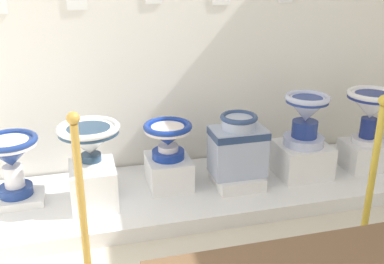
% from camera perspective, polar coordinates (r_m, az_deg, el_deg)
% --- Properties ---
extents(display_platform, '(3.15, 0.90, 0.10)m').
position_cam_1_polar(display_platform, '(3.34, 1.48, -7.44)').
color(display_platform, white).
rests_on(display_platform, ground_plane).
extents(plinth_block_pale_glazed, '(0.36, 0.29, 0.05)m').
position_cam_1_polar(plinth_block_pale_glazed, '(3.31, -21.31, -7.77)').
color(plinth_block_pale_glazed, white).
rests_on(plinth_block_pale_glazed, display_platform).
extents(antique_toilet_pale_glazed, '(0.37, 0.37, 0.41)m').
position_cam_1_polar(antique_toilet_pale_glazed, '(3.18, -22.06, -2.70)').
color(antique_toilet_pale_glazed, navy).
rests_on(antique_toilet_pale_glazed, plinth_block_pale_glazed).
extents(plinth_block_squat_floral, '(0.30, 0.34, 0.28)m').
position_cam_1_polar(plinth_block_squat_floral, '(3.08, -12.40, -6.60)').
color(plinth_block_squat_floral, white).
rests_on(plinth_block_squat_floral, display_platform).
extents(antique_toilet_squat_floral, '(0.40, 0.40, 0.29)m').
position_cam_1_polar(antique_toilet_squat_floral, '(2.94, -12.90, -0.89)').
color(antique_toilet_squat_floral, white).
rests_on(antique_toilet_squat_floral, plinth_block_squat_floral).
extents(plinth_block_slender_white, '(0.30, 0.35, 0.21)m').
position_cam_1_polar(plinth_block_slender_white, '(3.28, -2.99, -4.98)').
color(plinth_block_slender_white, white).
rests_on(plinth_block_slender_white, display_platform).
extents(antique_toilet_slender_white, '(0.35, 0.35, 0.26)m').
position_cam_1_polar(antique_toilet_slender_white, '(3.16, -3.08, -0.47)').
color(antique_toilet_slender_white, navy).
rests_on(antique_toilet_slender_white, plinth_block_slender_white).
extents(plinth_block_rightmost, '(0.33, 0.35, 0.09)m').
position_cam_1_polar(plinth_block_rightmost, '(3.32, 5.67, -5.91)').
color(plinth_block_rightmost, white).
rests_on(plinth_block_rightmost, display_platform).
extents(antique_toilet_rightmost, '(0.39, 0.26, 0.45)m').
position_cam_1_polar(antique_toilet_rightmost, '(3.21, 5.85, -1.60)').
color(antique_toilet_rightmost, '#A7B5D1').
rests_on(antique_toilet_rightmost, plinth_block_rightmost).
extents(plinth_block_leftmost, '(0.38, 0.35, 0.25)m').
position_cam_1_polar(plinth_block_leftmost, '(3.52, 13.75, -3.39)').
color(plinth_block_leftmost, white).
rests_on(plinth_block_leftmost, display_platform).
extents(antique_toilet_leftmost, '(0.33, 0.33, 0.39)m').
position_cam_1_polar(antique_toilet_leftmost, '(3.39, 14.27, 2.14)').
color(antique_toilet_leftmost, silver).
rests_on(antique_toilet_leftmost, plinth_block_leftmost).
extents(plinth_block_central_ornate, '(0.32, 0.28, 0.21)m').
position_cam_1_polar(plinth_block_central_ornate, '(3.79, 20.98, -2.70)').
color(plinth_block_central_ornate, white).
rests_on(plinth_block_central_ornate, display_platform).
extents(antique_toilet_central_ornate, '(0.38, 0.38, 0.41)m').
position_cam_1_polar(antique_toilet_central_ornate, '(3.66, 21.79, 3.09)').
color(antique_toilet_central_ornate, white).
rests_on(antique_toilet_central_ornate, plinth_block_central_ornate).
extents(info_placard_second, '(0.14, 0.01, 0.13)m').
position_cam_1_polar(info_placard_second, '(3.29, -14.45, 15.91)').
color(info_placard_second, white).
extents(stanchion_post_near_left, '(0.27, 0.27, 0.99)m').
position_cam_1_polar(stanchion_post_near_left, '(2.46, -13.38, -13.31)').
color(stanchion_post_near_left, '#BE8F3A').
rests_on(stanchion_post_near_left, ground_plane).
extents(stanchion_post_near_right, '(0.27, 0.27, 0.98)m').
position_cam_1_polar(stanchion_post_near_right, '(2.86, 21.33, -9.14)').
color(stanchion_post_near_right, gold).
rests_on(stanchion_post_near_right, ground_plane).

